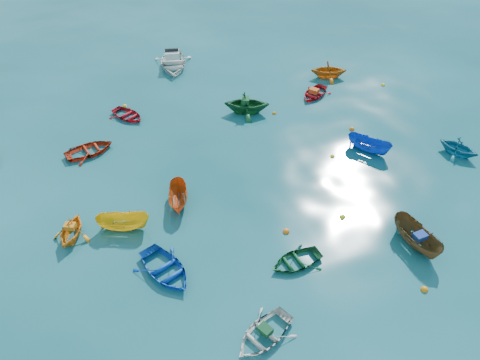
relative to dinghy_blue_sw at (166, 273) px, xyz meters
name	(u,v)px	position (x,y,z in m)	size (l,w,h in m)	color
ground	(272,242)	(5.81, 0.04, 0.00)	(160.00, 160.00, 0.00)	#093B42
dinghy_blue_sw	(166,273)	(0.00, 0.00, 0.00)	(2.47, 3.46, 0.72)	#0E42AF
dinghy_white_near	(263,337)	(3.23, -4.99, 0.00)	(2.20, 3.07, 0.64)	silver
sampan_brown_mid	(414,245)	(12.86, -2.72, 0.00)	(1.27, 3.36, 1.30)	#533B1E
dinghy_orange_w	(73,237)	(-4.16, 4.12, 0.00)	(2.10, 2.44, 1.28)	orange
sampan_yellow_mid	(125,228)	(-1.43, 3.79, 0.00)	(1.11, 2.96, 1.14)	gold
dinghy_green_e	(296,263)	(6.37, -1.69, 0.00)	(1.99, 2.79, 0.58)	#114A25
dinghy_cyan_se	(456,154)	(20.34, 3.05, 0.00)	(2.21, 2.57, 1.35)	#166B8B
dinghy_red_nw	(90,153)	(-2.42, 11.56, 0.00)	(2.28, 3.19, 0.66)	#A2240D
sampan_orange_n	(179,203)	(1.91, 4.74, 0.00)	(1.08, 2.88, 1.11)	#BA4511
dinghy_green_n	(247,112)	(9.13, 12.65, 0.00)	(2.84, 3.30, 1.74)	#125024
dinghy_red_ne	(314,95)	(15.00, 13.15, 0.00)	(2.07, 2.89, 0.60)	#B50F19
sampan_blue_far	(368,151)	(15.02, 5.36, 0.00)	(1.13, 3.01, 1.16)	#0E3EB2
dinghy_red_far	(128,117)	(0.69, 15.03, 0.00)	(2.00, 2.79, 0.58)	#A80E18
dinghy_orange_far	(328,77)	(17.46, 15.44, 0.00)	(2.53, 2.94, 1.55)	#BF6112
motorboat_white	(173,67)	(5.78, 21.79, 0.00)	(3.29, 4.60, 1.55)	silver
tarp_green_a	(265,330)	(3.32, -4.94, 0.46)	(0.60, 0.46, 0.29)	#0F3F21
tarp_blue_a	(420,236)	(12.87, -2.87, 0.81)	(0.66, 0.50, 0.32)	navy
tarp_orange_a	(70,226)	(-4.14, 4.16, 0.78)	(0.57, 0.43, 0.28)	orange
tarp_green_b	(245,100)	(9.03, 12.69, 1.05)	(0.75, 0.57, 0.36)	#124822
tarp_orange_b	(314,91)	(14.91, 13.10, 0.47)	(0.68, 0.52, 0.33)	#DA4316
buoy_ye_a	(343,217)	(10.30, 0.42, 0.00)	(0.36, 0.36, 0.36)	yellow
buoy_or_b	(424,290)	(11.53, -5.33, 0.00)	(0.37, 0.37, 0.37)	orange
buoy_or_c	(286,232)	(6.84, 0.49, 0.00)	(0.37, 0.37, 0.37)	orange
buoy_ye_c	(332,157)	(12.50, 5.62, 0.00)	(0.30, 0.30, 0.30)	yellow
buoy_or_d	(274,114)	(11.00, 11.80, 0.00)	(0.30, 0.30, 0.30)	orange
buoy_ye_d	(125,106)	(0.72, 16.64, 0.00)	(0.33, 0.33, 0.33)	yellow
buoy_or_e	(352,129)	(15.34, 7.96, 0.00)	(0.37, 0.37, 0.37)	orange
buoy_ye_e	(383,85)	(21.02, 12.67, 0.00)	(0.34, 0.34, 0.34)	yellow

